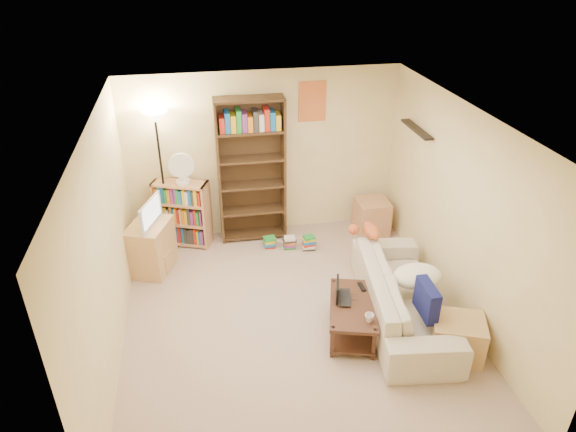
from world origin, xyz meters
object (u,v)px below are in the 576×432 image
(laptop, at_px, (349,298))
(tv_stand, at_px, (151,247))
(tall_bookshelf, at_px, (251,168))
(side_table, at_px, (372,217))
(floor_lamp, at_px, (158,141))
(short_bookshelf, at_px, (183,213))
(mug, at_px, (369,318))
(coffee_table, at_px, (353,314))
(end_cabinet, at_px, (457,337))
(desk_fan, at_px, (182,168))
(tabby_cat, at_px, (368,230))
(television, at_px, (146,213))
(sofa, at_px, (403,295))

(laptop, distance_m, tv_stand, 2.86)
(tall_bookshelf, relative_size, side_table, 3.97)
(tv_stand, xyz_separation_m, floor_lamp, (0.23, 0.61, 1.29))
(tall_bookshelf, bearing_deg, short_bookshelf, -179.03)
(short_bookshelf, bearing_deg, mug, -32.97)
(coffee_table, bearing_deg, side_table, 81.74)
(end_cabinet, bearing_deg, floor_lamp, 136.61)
(tv_stand, height_order, desk_fan, desk_fan)
(desk_fan, bearing_deg, tabby_cat, -29.37)
(laptop, distance_m, tall_bookshelf, 2.55)
(mug, xyz_separation_m, side_table, (0.91, 2.49, -0.20))
(television, relative_size, floor_lamp, 0.30)
(short_bookshelf, bearing_deg, tv_stand, -104.66)
(short_bookshelf, height_order, side_table, short_bookshelf)
(mug, bearing_deg, television, 138.63)
(mug, relative_size, floor_lamp, 0.07)
(coffee_table, distance_m, side_table, 2.38)
(tabby_cat, height_order, tall_bookshelf, tall_bookshelf)
(coffee_table, distance_m, end_cabinet, 1.16)
(tabby_cat, bearing_deg, mug, -107.42)
(sofa, height_order, mug, sofa)
(sofa, height_order, tv_stand, tv_stand)
(coffee_table, distance_m, laptop, 0.19)
(sofa, xyz_separation_m, television, (-3.00, 1.63, 0.57))
(floor_lamp, height_order, end_cabinet, floor_lamp)
(laptop, xyz_separation_m, desk_fan, (-1.80, 2.26, 0.81))
(mug, xyz_separation_m, desk_fan, (-1.90, 2.68, 0.77))
(end_cabinet, bearing_deg, desk_fan, 134.41)
(tabby_cat, distance_m, end_cabinet, 1.75)
(laptop, bearing_deg, desk_fan, 52.34)
(television, bearing_deg, laptop, -105.66)
(tabby_cat, height_order, coffee_table, tabby_cat)
(desk_fan, distance_m, end_cabinet, 4.19)
(laptop, distance_m, floor_lamp, 3.33)
(tabby_cat, distance_m, television, 2.93)
(tv_stand, distance_m, side_table, 3.33)
(mug, height_order, end_cabinet, mug)
(coffee_table, xyz_separation_m, laptop, (-0.02, 0.10, 0.16))
(sofa, xyz_separation_m, tall_bookshelf, (-1.51, 2.24, 0.83))
(side_table, height_order, end_cabinet, side_table)
(short_bookshelf, bearing_deg, tall_bookshelf, 21.40)
(tabby_cat, xyz_separation_m, tv_stand, (-2.83, 0.74, -0.38))
(tall_bookshelf, distance_m, desk_fan, 0.99)
(coffee_table, xyz_separation_m, mug, (0.07, -0.32, 0.20))
(tv_stand, bearing_deg, tabby_cat, 5.98)
(tall_bookshelf, bearing_deg, sofa, -54.97)
(tv_stand, relative_size, tall_bookshelf, 0.33)
(side_table, bearing_deg, floor_lamp, 175.67)
(sofa, xyz_separation_m, tabby_cat, (-0.17, 0.88, 0.41))
(mug, relative_size, side_table, 0.26)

